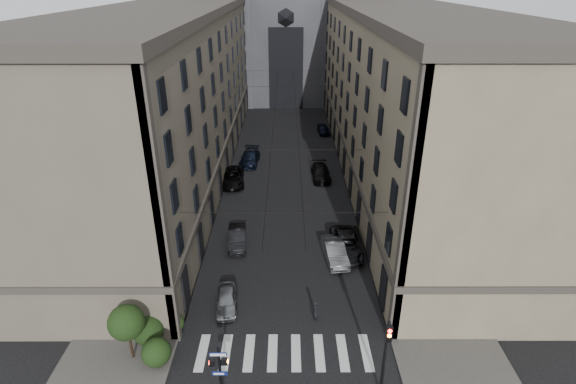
{
  "coord_description": "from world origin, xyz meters",
  "views": [
    {
      "loc": [
        0.2,
        -16.43,
        21.73
      ],
      "look_at": [
        0.25,
        10.56,
        8.74
      ],
      "focal_mm": 28.0,
      "sensor_mm": 36.0,
      "label": 1
    }
  ],
  "objects_px": {
    "pedestrian_signal_left": "(220,369)",
    "car_right_midfar": "(321,173)",
    "car_left_near": "(226,300)",
    "car_left_far": "(250,158)",
    "gothic_tower": "(286,0)",
    "pedestrian": "(315,311)",
    "car_left_midfar": "(232,177)",
    "car_left_midnear": "(237,238)",
    "car_right_midnear": "(346,244)",
    "car_right_far": "(324,129)",
    "traffic_light_right": "(386,350)",
    "car_right_near": "(335,252)"
  },
  "relations": [
    {
      "from": "pedestrian_signal_left",
      "to": "car_right_midfar",
      "type": "xyz_separation_m",
      "value": [
        7.71,
        30.95,
        -1.59
      ]
    },
    {
      "from": "car_left_midnear",
      "to": "pedestrian",
      "type": "bearing_deg",
      "value": -61.52
    },
    {
      "from": "car_left_near",
      "to": "car_left_far",
      "type": "height_order",
      "value": "car_left_far"
    },
    {
      "from": "pedestrian_signal_left",
      "to": "car_right_midnear",
      "type": "height_order",
      "value": "pedestrian_signal_left"
    },
    {
      "from": "car_left_far",
      "to": "car_right_midfar",
      "type": "distance_m",
      "value": 10.01
    },
    {
      "from": "car_right_midfar",
      "to": "pedestrian",
      "type": "relative_size",
      "value": 3.14
    },
    {
      "from": "traffic_light_right",
      "to": "car_left_near",
      "type": "bearing_deg",
      "value": 142.62
    },
    {
      "from": "car_left_midnear",
      "to": "car_left_midfar",
      "type": "bearing_deg",
      "value": 93.41
    },
    {
      "from": "car_right_midfar",
      "to": "traffic_light_right",
      "type": "bearing_deg",
      "value": -89.1
    },
    {
      "from": "pedestrian_signal_left",
      "to": "car_left_midnear",
      "type": "height_order",
      "value": "pedestrian_signal_left"
    },
    {
      "from": "car_right_midfar",
      "to": "car_left_far",
      "type": "bearing_deg",
      "value": 149.64
    },
    {
      "from": "gothic_tower",
      "to": "car_right_midfar",
      "type": "distance_m",
      "value": 45.99
    },
    {
      "from": "gothic_tower",
      "to": "pedestrian",
      "type": "bearing_deg",
      "value": -88.16
    },
    {
      "from": "car_left_midfar",
      "to": "car_right_near",
      "type": "distance_m",
      "value": 18.69
    },
    {
      "from": "gothic_tower",
      "to": "car_left_midfar",
      "type": "height_order",
      "value": "gothic_tower"
    },
    {
      "from": "car_right_midnear",
      "to": "car_right_midfar",
      "type": "height_order",
      "value": "car_right_midnear"
    },
    {
      "from": "car_left_midnear",
      "to": "pedestrian",
      "type": "relative_size",
      "value": 2.75
    },
    {
      "from": "gothic_tower",
      "to": "traffic_light_right",
      "type": "height_order",
      "value": "gothic_tower"
    },
    {
      "from": "car_right_near",
      "to": "car_right_midnear",
      "type": "relative_size",
      "value": 0.8
    },
    {
      "from": "gothic_tower",
      "to": "traffic_light_right",
      "type": "xyz_separation_m",
      "value": [
        5.6,
        -73.04,
        -14.51
      ]
    },
    {
      "from": "car_left_midnear",
      "to": "car_right_midnear",
      "type": "height_order",
      "value": "car_right_midnear"
    },
    {
      "from": "car_left_midnear",
      "to": "car_left_far",
      "type": "height_order",
      "value": "car_left_far"
    },
    {
      "from": "gothic_tower",
      "to": "pedestrian_signal_left",
      "type": "xyz_separation_m",
      "value": [
        -3.51,
        -73.46,
        -15.48
      ]
    },
    {
      "from": "car_left_near",
      "to": "pedestrian",
      "type": "height_order",
      "value": "pedestrian"
    },
    {
      "from": "car_left_midnear",
      "to": "car_left_midfar",
      "type": "height_order",
      "value": "car_left_midfar"
    },
    {
      "from": "traffic_light_right",
      "to": "car_left_midnear",
      "type": "distance_m",
      "value": 18.85
    },
    {
      "from": "traffic_light_right",
      "to": "car_left_far",
      "type": "distance_m",
      "value": 36.86
    },
    {
      "from": "pedestrian",
      "to": "car_right_midfar",
      "type": "bearing_deg",
      "value": -23.44
    },
    {
      "from": "gothic_tower",
      "to": "car_left_midfar",
      "type": "relative_size",
      "value": 9.84
    },
    {
      "from": "car_left_midnear",
      "to": "gothic_tower",
      "type": "bearing_deg",
      "value": 80.94
    },
    {
      "from": "car_left_near",
      "to": "car_right_midfar",
      "type": "xyz_separation_m",
      "value": [
        8.4,
        23.05,
        0.09
      ]
    },
    {
      "from": "car_left_far",
      "to": "car_right_far",
      "type": "relative_size",
      "value": 1.34
    },
    {
      "from": "traffic_light_right",
      "to": "car_right_midfar",
      "type": "bearing_deg",
      "value": 92.63
    },
    {
      "from": "gothic_tower",
      "to": "pedestrian",
      "type": "distance_m",
      "value": 69.11
    },
    {
      "from": "car_left_midnear",
      "to": "car_right_far",
      "type": "bearing_deg",
      "value": 67.63
    },
    {
      "from": "car_left_near",
      "to": "car_left_midnear",
      "type": "xyz_separation_m",
      "value": [
        -0.06,
        8.37,
        0.09
      ]
    },
    {
      "from": "car_left_near",
      "to": "car_left_midfar",
      "type": "relative_size",
      "value": 0.64
    },
    {
      "from": "pedestrian_signal_left",
      "to": "car_right_near",
      "type": "relative_size",
      "value": 0.86
    },
    {
      "from": "car_left_far",
      "to": "pedestrian",
      "type": "height_order",
      "value": "pedestrian"
    },
    {
      "from": "car_right_near",
      "to": "car_right_far",
      "type": "relative_size",
      "value": 1.14
    },
    {
      "from": "gothic_tower",
      "to": "car_right_near",
      "type": "xyz_separation_m",
      "value": [
        4.2,
        -59.48,
        -17.03
      ]
    },
    {
      "from": "car_left_midnear",
      "to": "car_right_midnear",
      "type": "xyz_separation_m",
      "value": [
        9.55,
        -1.2,
        0.08
      ]
    },
    {
      "from": "car_right_midnear",
      "to": "gothic_tower",
      "type": "bearing_deg",
      "value": 97.57
    },
    {
      "from": "pedestrian_signal_left",
      "to": "car_left_midfar",
      "type": "relative_size",
      "value": 0.68
    },
    {
      "from": "car_left_midfar",
      "to": "car_right_near",
      "type": "xyz_separation_m",
      "value": [
        10.37,
        -15.54,
        -0.05
      ]
    },
    {
      "from": "car_left_midnear",
      "to": "pedestrian_signal_left",
      "type": "bearing_deg",
      "value": -92.17
    },
    {
      "from": "car_left_midfar",
      "to": "car_left_midnear",
      "type": "bearing_deg",
      "value": -87.31
    },
    {
      "from": "car_right_far",
      "to": "traffic_light_right",
      "type": "bearing_deg",
      "value": -95.74
    },
    {
      "from": "gothic_tower",
      "to": "car_left_midnear",
      "type": "bearing_deg",
      "value": -94.26
    },
    {
      "from": "gothic_tower",
      "to": "car_left_midnear",
      "type": "xyz_separation_m",
      "value": [
        -4.26,
        -57.18,
        -17.07
      ]
    }
  ]
}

